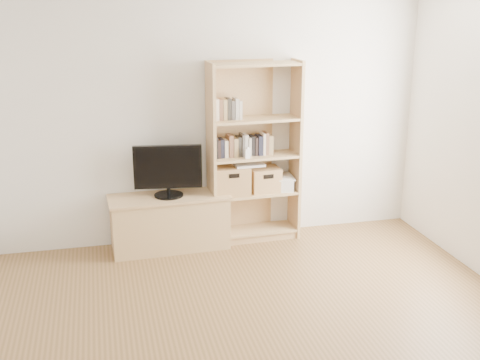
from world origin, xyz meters
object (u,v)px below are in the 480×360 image
object	(u,v)px
basket_left	(231,180)
basket_right	(265,179)
television	(168,171)
bookshelf	(254,153)
laptop	(249,164)
baby_monitor	(247,154)
tv_stand	(170,223)

from	to	relation	value
basket_left	basket_right	distance (m)	0.37
television	basket_right	world-z (taller)	television
bookshelf	television	distance (m)	0.92
bookshelf	basket_left	size ratio (longest dim) A/B	5.22
basket_left	laptop	world-z (taller)	laptop
basket_left	laptop	xyz separation A→B (m)	(0.19, -0.01, 0.16)
baby_monitor	basket_left	distance (m)	0.35
basket_left	basket_right	world-z (taller)	basket_left
tv_stand	bookshelf	world-z (taller)	bookshelf
bookshelf	television	world-z (taller)	bookshelf
television	basket_right	xyz separation A→B (m)	(1.03, 0.05, -0.18)
basket_left	laptop	distance (m)	0.25
basket_right	tv_stand	bearing A→B (deg)	179.68
tv_stand	television	xyz separation A→B (m)	(0.00, 0.00, 0.56)
basket_right	laptop	xyz separation A→B (m)	(-0.18, -0.03, 0.19)
television	baby_monitor	world-z (taller)	television
tv_stand	baby_monitor	world-z (taller)	baby_monitor
television	basket_left	distance (m)	0.68
bookshelf	basket_right	xyz separation A→B (m)	(0.12, 0.00, -0.30)
baby_monitor	basket_left	size ratio (longest dim) A/B	0.27
baby_monitor	laptop	xyz separation A→B (m)	(0.04, 0.08, -0.14)
tv_stand	laptop	world-z (taller)	laptop
bookshelf	basket_right	distance (m)	0.32
basket_right	television	bearing A→B (deg)	179.68
bookshelf	television	xyz separation A→B (m)	(-0.91, -0.05, -0.12)
television	baby_monitor	distance (m)	0.83
bookshelf	television	bearing A→B (deg)	-179.47
television	basket_left	world-z (taller)	television
television	basket_left	xyz separation A→B (m)	(0.66, 0.04, -0.16)
basket_right	laptop	distance (m)	0.26
bookshelf	laptop	distance (m)	0.13
basket_left	tv_stand	bearing A→B (deg)	-176.98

